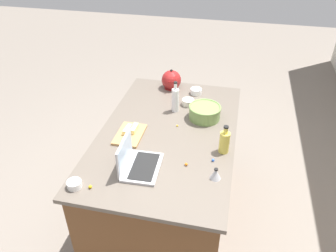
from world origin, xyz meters
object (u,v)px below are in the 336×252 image
object	(u,v)px
bottle_oil	(224,142)
cutting_board	(130,134)
ramekin_small	(188,102)
kitchen_timer	(216,174)
mixing_bowl_large	(205,112)
butter_stick_left	(128,130)
laptop	(137,162)
ramekin_medium	(196,91)
ramekin_wide	(74,184)
butter_stick_right	(134,129)
bottle_vinegar	(175,99)
kettle	(171,80)

from	to	relation	value
bottle_oil	cutting_board	size ratio (longest dim) A/B	0.73
ramekin_small	kitchen_timer	world-z (taller)	kitchen_timer
cutting_board	kitchen_timer	world-z (taller)	kitchen_timer
mixing_bowl_large	butter_stick_left	bearing A→B (deg)	-57.53
bottle_oil	laptop	bearing A→B (deg)	-61.27
ramekin_medium	laptop	bearing A→B (deg)	-11.71
cutting_board	ramekin_wide	xyz separation A→B (m)	(0.58, -0.16, 0.01)
laptop	ramekin_small	distance (m)	0.88
butter_stick_right	ramekin_medium	distance (m)	0.79
bottle_vinegar	butter_stick_left	bearing A→B (deg)	-34.98
bottle_vinegar	kitchen_timer	size ratio (longest dim) A/B	3.44
laptop	kitchen_timer	world-z (taller)	laptop
mixing_bowl_large	ramekin_wide	distance (m)	1.15
ramekin_medium	ramekin_wide	distance (m)	1.43
cutting_board	bottle_vinegar	bearing A→B (deg)	148.49
laptop	cutting_board	size ratio (longest dim) A/B	1.11
kettle	ramekin_small	distance (m)	0.34
laptop	bottle_oil	bearing A→B (deg)	118.73
mixing_bowl_large	kettle	bearing A→B (deg)	-140.65
cutting_board	butter_stick_left	xyz separation A→B (m)	(-0.02, -0.02, 0.03)
kettle	mixing_bowl_large	bearing A→B (deg)	39.35
ramekin_medium	bottle_vinegar	bearing A→B (deg)	-20.86
ramekin_medium	ramekin_wide	bearing A→B (deg)	-22.10
mixing_bowl_large	butter_stick_right	world-z (taller)	mixing_bowl_large
cutting_board	ramekin_wide	world-z (taller)	ramekin_wide
kettle	ramekin_small	bearing A→B (deg)	37.08
butter_stick_left	ramekin_wide	bearing A→B (deg)	-12.72
laptop	ramekin_small	bearing A→B (deg)	167.93
ramekin_wide	butter_stick_right	bearing A→B (deg)	163.91
bottle_vinegar	ramekin_wide	distance (m)	1.08
cutting_board	ramekin_small	size ratio (longest dim) A/B	2.81
laptop	butter_stick_left	size ratio (longest dim) A/B	2.90
butter_stick_left	mixing_bowl_large	bearing A→B (deg)	122.47
bottle_vinegar	ramekin_medium	xyz separation A→B (m)	(-0.33, 0.12, -0.08)
bottle_oil	kitchen_timer	xyz separation A→B (m)	(0.28, -0.03, -0.05)
bottle_oil	ramekin_medium	bearing A→B (deg)	-158.29
laptop	bottle_vinegar	xyz separation A→B (m)	(-0.75, 0.10, 0.06)
laptop	mixing_bowl_large	distance (m)	0.77
bottle_vinegar	kettle	distance (m)	0.41
bottle_vinegar	laptop	bearing A→B (deg)	-7.47
mixing_bowl_large	ramekin_small	distance (m)	0.24
mixing_bowl_large	butter_stick_left	xyz separation A→B (m)	(0.34, -0.53, -0.02)
butter_stick_right	kitchen_timer	world-z (taller)	kitchen_timer
kettle	butter_stick_left	world-z (taller)	kettle
laptop	kettle	xyz separation A→B (m)	(-1.13, -0.02, 0.03)
cutting_board	ramekin_medium	xyz separation A→B (m)	(-0.74, 0.38, 0.02)
butter_stick_right	bottle_vinegar	bearing A→B (deg)	147.97
kettle	butter_stick_right	size ratio (longest dim) A/B	1.94
bottle_oil	butter_stick_right	bearing A→B (deg)	-96.94
ramekin_small	ramekin_medium	size ratio (longest dim) A/B	1.01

